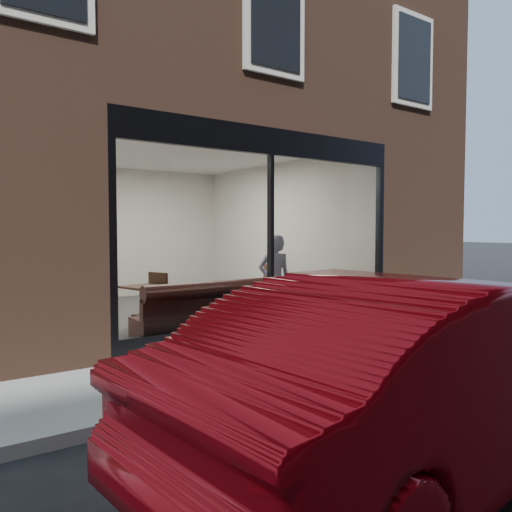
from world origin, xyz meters
TOP-DOWN VIEW (x-y plane):
  - ground at (0.00, 0.00)m, footprint 120.00×120.00m
  - sidewalk_near at (0.00, 1.00)m, footprint 40.00×2.00m
  - kerb_near at (0.00, -0.05)m, footprint 40.00×0.10m
  - host_building_pier_right at (3.75, 8.00)m, footprint 2.50×12.00m
  - host_building_backfill at (0.00, 11.00)m, footprint 5.00×6.00m
  - cafe_floor at (0.00, 5.00)m, footprint 6.00×6.00m
  - cafe_ceiling at (0.00, 5.00)m, footprint 6.00×6.00m
  - cafe_wall_back at (0.00, 7.99)m, footprint 5.00×0.00m
  - cafe_wall_left at (-2.49, 5.00)m, footprint 0.00×6.00m
  - cafe_wall_right at (2.49, 5.00)m, footprint 0.00×6.00m
  - storefront_kick at (0.00, 2.05)m, footprint 5.00×0.10m
  - storefront_header at (0.00, 2.05)m, footprint 5.00×0.10m
  - storefront_mullion at (0.00, 2.05)m, footprint 0.06×0.10m
  - storefront_glass at (0.00, 2.02)m, footprint 4.80×0.00m
  - banquette at (0.00, 2.45)m, footprint 4.00×0.55m
  - person at (0.59, 2.72)m, footprint 0.67×0.53m
  - cafe_table_left at (-1.37, 3.72)m, footprint 0.68×0.68m
  - cafe_table_right at (0.60, 3.00)m, footprint 0.72×0.72m
  - cafe_chair_left at (-1.20, 3.83)m, footprint 0.56×0.56m
  - cafe_chair_right at (1.49, 4.39)m, footprint 0.49×0.49m
  - wall_poster at (-2.45, 4.18)m, footprint 0.02×0.65m
  - parked_car at (-1.65, -1.89)m, footprint 4.28×1.88m

SIDE VIEW (x-z plane):
  - ground at x=0.00m, z-range 0.00..0.00m
  - sidewalk_near at x=0.00m, z-range 0.00..0.01m
  - cafe_floor at x=0.00m, z-range 0.02..0.02m
  - kerb_near at x=0.00m, z-range 0.00..0.12m
  - storefront_kick at x=0.00m, z-range 0.00..0.30m
  - banquette at x=0.00m, z-range 0.00..0.45m
  - cafe_chair_left at x=-1.20m, z-range 0.22..0.26m
  - cafe_chair_right at x=1.49m, z-range 0.22..0.26m
  - parked_car at x=-1.65m, z-range 0.00..1.37m
  - cafe_table_left at x=-1.37m, z-range 0.72..0.76m
  - cafe_table_right at x=0.60m, z-range 0.72..0.76m
  - person at x=0.59m, z-range 0.00..1.59m
  - storefront_mullion at x=0.00m, z-range 0.30..2.80m
  - storefront_glass at x=0.00m, z-range -0.85..3.95m
  - cafe_wall_back at x=0.00m, z-range -0.90..4.10m
  - cafe_wall_left at x=-2.49m, z-range -1.40..4.60m
  - cafe_wall_right at x=2.49m, z-range -1.40..4.60m
  - host_building_pier_right at x=3.75m, z-range 0.00..3.20m
  - host_building_backfill at x=0.00m, z-range 0.00..3.20m
  - wall_poster at x=-2.45m, z-range 1.18..2.04m
  - storefront_header at x=0.00m, z-range 2.80..3.20m
  - cafe_ceiling at x=0.00m, z-range 3.19..3.19m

